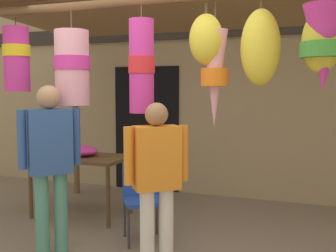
% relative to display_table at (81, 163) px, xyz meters
% --- Properties ---
extents(shop_facade, '(12.60, 0.29, 4.07)m').
position_rel_display_table_xyz_m(shop_facade, '(1.24, 1.73, 1.34)').
color(shop_facade, '#9E8966').
rests_on(shop_facade, ground_plane).
extents(market_stall_canopy, '(4.42, 2.39, 2.72)m').
position_rel_display_table_xyz_m(market_stall_canopy, '(1.35, -0.20, 1.66)').
color(market_stall_canopy, brown).
rests_on(market_stall_canopy, ground_plane).
extents(display_table, '(1.21, 0.71, 0.78)m').
position_rel_display_table_xyz_m(display_table, '(0.00, 0.00, 0.00)').
color(display_table, brown).
rests_on(display_table, ground_plane).
extents(flower_heap_on_table, '(0.58, 0.41, 0.14)m').
position_rel_display_table_xyz_m(flower_heap_on_table, '(-0.04, -0.01, 0.16)').
color(flower_heap_on_table, '#D13399').
rests_on(flower_heap_on_table, display_table).
extents(folding_chair, '(0.55, 0.55, 0.84)m').
position_rel_display_table_xyz_m(folding_chair, '(1.07, -0.49, -0.19)').
color(folding_chair, '#2347A8').
rests_on(folding_chair, ground_plane).
extents(customer_foreground, '(0.44, 0.45, 1.68)m').
position_rel_display_table_xyz_m(customer_foreground, '(0.44, -1.23, 0.30)').
color(customer_foreground, '#4C8E7A').
rests_on(customer_foreground, ground_plane).
extents(shopper_by_bananas, '(0.48, 0.42, 1.52)m').
position_rel_display_table_xyz_m(shopper_by_bananas, '(1.52, -1.17, 0.19)').
color(shopper_by_bananas, silver).
rests_on(shopper_by_bananas, ground_plane).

